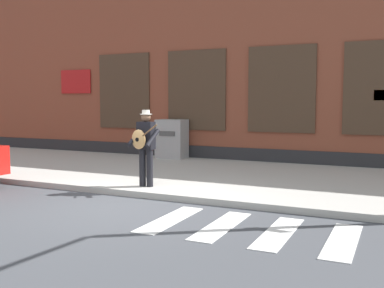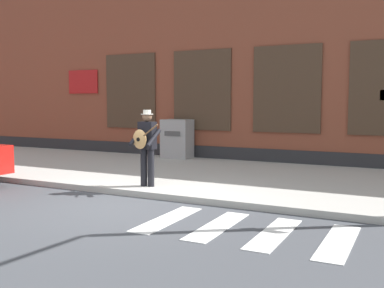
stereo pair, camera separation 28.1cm
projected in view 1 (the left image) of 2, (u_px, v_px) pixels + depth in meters
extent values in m
plane|color=#424449|center=(124.00, 206.00, 8.84)|extent=(160.00, 160.00, 0.00)
cube|color=#ADAAA3|center=(201.00, 175.00, 12.18)|extent=(28.00, 5.89, 0.14)
cube|color=brown|center=(256.00, 63.00, 16.33)|extent=(28.00, 4.00, 6.91)
cube|color=#28282B|center=(236.00, 156.00, 14.81)|extent=(28.00, 0.04, 0.55)
cube|color=#473323|center=(124.00, 91.00, 16.43)|extent=(2.13, 0.06, 2.70)
cube|color=black|center=(124.00, 91.00, 16.42)|extent=(2.01, 0.03, 2.58)
cube|color=#473323|center=(196.00, 90.00, 15.21)|extent=(2.13, 0.06, 2.70)
cube|color=black|center=(196.00, 90.00, 15.20)|extent=(2.01, 0.03, 2.58)
cube|color=#473323|center=(281.00, 89.00, 13.98)|extent=(2.13, 0.06, 2.70)
cube|color=black|center=(281.00, 89.00, 13.97)|extent=(2.01, 0.03, 2.58)
cube|color=#473323|center=(382.00, 88.00, 12.76)|extent=(2.13, 0.06, 2.70)
cube|color=black|center=(382.00, 88.00, 12.75)|extent=(2.01, 0.03, 2.58)
cube|color=red|center=(76.00, 82.00, 17.32)|extent=(1.40, 0.04, 0.90)
cube|color=yellow|center=(382.00, 95.00, 12.76)|extent=(0.44, 0.02, 0.30)
cube|color=silver|center=(170.00, 219.00, 7.81)|extent=(0.42, 1.90, 0.01)
cube|color=silver|center=(221.00, 226.00, 7.41)|extent=(0.42, 1.90, 0.01)
cube|color=silver|center=(279.00, 233.00, 7.00)|extent=(0.42, 1.90, 0.01)
cube|color=silver|center=(343.00, 241.00, 6.60)|extent=(0.42, 1.90, 0.01)
cylinder|color=black|center=(150.00, 168.00, 10.11)|extent=(0.15, 0.15, 0.85)
cylinder|color=black|center=(143.00, 168.00, 10.17)|extent=(0.15, 0.15, 0.85)
cube|color=black|center=(146.00, 135.00, 10.08)|extent=(0.39, 0.23, 0.62)
sphere|color=brown|center=(146.00, 117.00, 10.04)|extent=(0.22, 0.22, 0.22)
cylinder|color=beige|center=(146.00, 114.00, 10.04)|extent=(0.28, 0.27, 0.02)
cylinder|color=beige|center=(146.00, 112.00, 10.03)|extent=(0.18, 0.18, 0.09)
cylinder|color=black|center=(153.00, 138.00, 9.89)|extent=(0.11, 0.51, 0.39)
cylinder|color=black|center=(135.00, 137.00, 10.10)|extent=(0.11, 0.51, 0.39)
ellipsoid|color=tan|center=(139.00, 139.00, 9.96)|extent=(0.36, 0.13, 0.44)
cylinder|color=black|center=(137.00, 140.00, 9.91)|extent=(0.09, 0.01, 0.09)
cylinder|color=brown|center=(148.00, 132.00, 9.81)|extent=(0.47, 0.05, 0.34)
cube|color=#9E9E9E|center=(172.00, 139.00, 15.29)|extent=(0.98, 0.66, 1.32)
cube|color=#4C4C4C|center=(167.00, 134.00, 14.96)|extent=(0.59, 0.02, 0.16)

